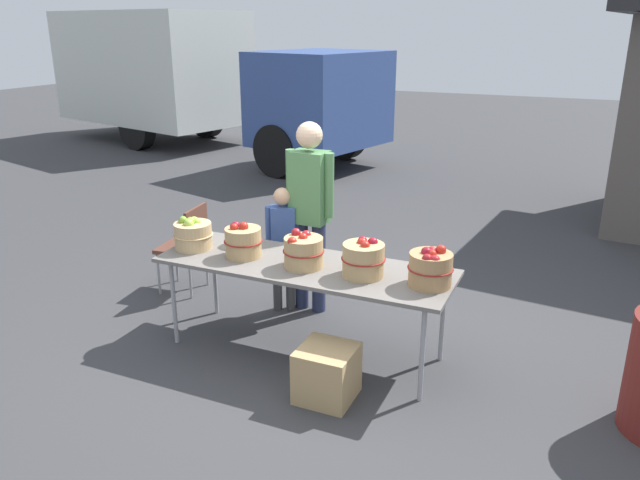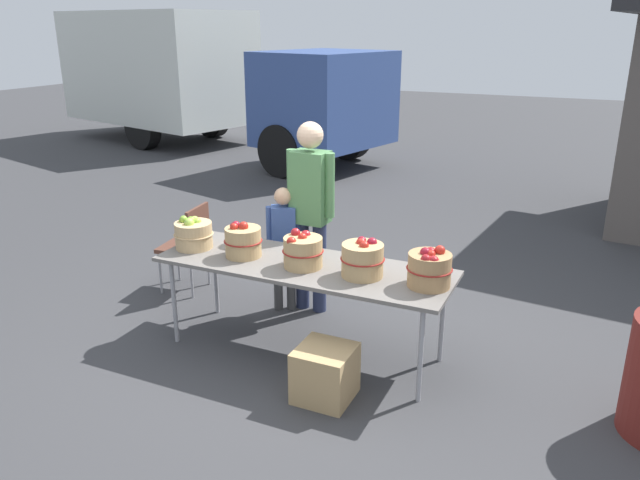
{
  "view_description": "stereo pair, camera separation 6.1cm",
  "coord_description": "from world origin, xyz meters",
  "views": [
    {
      "loc": [
        1.9,
        -3.98,
        2.49
      ],
      "look_at": [
        0.0,
        0.3,
        0.85
      ],
      "focal_mm": 34.72,
      "sensor_mm": 36.0,
      "label": 1
    },
    {
      "loc": [
        1.96,
        -3.96,
        2.49
      ],
      "look_at": [
        0.0,
        0.3,
        0.85
      ],
      "focal_mm": 34.72,
      "sensor_mm": 36.0,
      "label": 2
    }
  ],
  "objects": [
    {
      "name": "apple_basket_green_0",
      "position": [
        -0.98,
        -0.04,
        0.87
      ],
      "size": [
        0.32,
        0.32,
        0.27
      ],
      "color": "tan",
      "rests_on": "market_table"
    },
    {
      "name": "apple_basket_red_0",
      "position": [
        -0.51,
        -0.04,
        0.88
      ],
      "size": [
        0.3,
        0.3,
        0.29
      ],
      "color": "tan",
      "rests_on": "market_table"
    },
    {
      "name": "box_truck",
      "position": [
        -6.08,
        7.04,
        1.49
      ],
      "size": [
        7.99,
        4.01,
        2.75
      ],
      "rotation": [
        0.0,
        0.0,
        -0.25
      ],
      "color": "silver",
      "rests_on": "ground"
    },
    {
      "name": "apple_basket_red_3",
      "position": [
        0.98,
        -0.01,
        0.88
      ],
      "size": [
        0.32,
        0.32,
        0.29
      ],
      "color": "#A87F51",
      "rests_on": "market_table"
    },
    {
      "name": "child_customer",
      "position": [
        -0.5,
        0.62,
        0.68
      ],
      "size": [
        0.28,
        0.23,
        1.15
      ],
      "rotation": [
        0.0,
        0.0,
        3.63
      ],
      "color": "#3F3F3F",
      "rests_on": "ground"
    },
    {
      "name": "folding_chair",
      "position": [
        -1.54,
        0.63,
        0.51
      ],
      "size": [
        0.44,
        0.44,
        0.86
      ],
      "rotation": [
        0.0,
        0.0,
        4.83
      ],
      "color": "brown",
      "rests_on": "ground"
    },
    {
      "name": "apple_basket_red_1",
      "position": [
        0.02,
        -0.05,
        0.87
      ],
      "size": [
        0.32,
        0.32,
        0.28
      ],
      "color": "tan",
      "rests_on": "market_table"
    },
    {
      "name": "produce_crate",
      "position": [
        0.42,
        -0.53,
        0.19
      ],
      "size": [
        0.38,
        0.38,
        0.38
      ],
      "primitive_type": "cube",
      "color": "tan",
      "rests_on": "ground"
    },
    {
      "name": "market_table",
      "position": [
        0.0,
        0.0,
        0.71
      ],
      "size": [
        2.3,
        0.76,
        0.75
      ],
      "color": "slate",
      "rests_on": "ground"
    },
    {
      "name": "ground_plane",
      "position": [
        0.0,
        0.0,
        0.0
      ],
      "size": [
        40.0,
        40.0,
        0.0
      ],
      "primitive_type": "plane",
      "color": "#38383A"
    },
    {
      "name": "vendor_adult",
      "position": [
        -0.29,
        0.73,
        1.01
      ],
      "size": [
        0.45,
        0.24,
        1.72
      ],
      "rotation": [
        0.0,
        0.0,
        3.11
      ],
      "color": "#262D4C",
      "rests_on": "ground"
    },
    {
      "name": "apple_basket_red_2",
      "position": [
        0.49,
        -0.03,
        0.88
      ],
      "size": [
        0.33,
        0.33,
        0.29
      ],
      "color": "tan",
      "rests_on": "market_table"
    }
  ]
}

